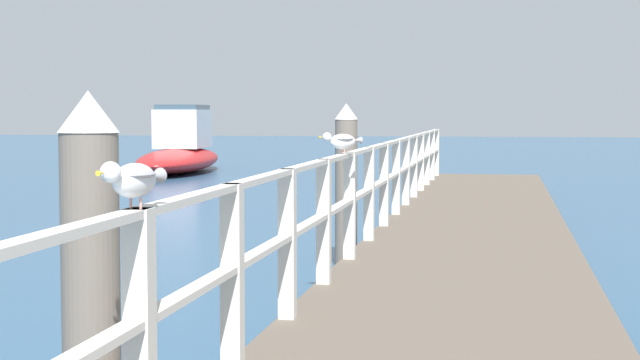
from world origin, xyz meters
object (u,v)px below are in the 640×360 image
(seagull_foreground, at_px, (133,178))
(seagull_background, at_px, (342,141))
(dock_piling_near, at_px, (91,302))
(dock_piling_far, at_px, (346,184))
(boat_5, at_px, (180,150))

(seagull_foreground, bearing_deg, seagull_background, -76.99)
(dock_piling_near, bearing_deg, dock_piling_far, 90.00)
(seagull_background, bearing_deg, boat_5, -15.94)
(seagull_foreground, height_order, boat_5, boat_5)
(dock_piling_near, relative_size, seagull_foreground, 4.33)
(dock_piling_far, relative_size, seagull_background, 5.07)
(seagull_background, relative_size, boat_5, 0.05)
(dock_piling_far, height_order, boat_5, boat_5)
(dock_piling_far, bearing_deg, boat_5, 113.54)
(dock_piling_near, height_order, dock_piling_far, same)
(dock_piling_near, relative_size, seagull_background, 5.07)
(dock_piling_far, xyz_separation_m, seagull_background, (0.37, -2.75, 0.63))
(dock_piling_near, relative_size, dock_piling_far, 1.00)
(dock_piling_near, distance_m, seagull_background, 5.46)
(seagull_foreground, height_order, seagull_background, same)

